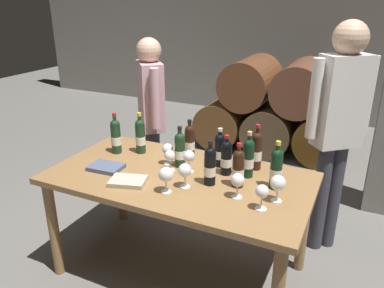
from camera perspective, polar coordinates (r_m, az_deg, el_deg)
The scene contains 27 objects.
ground_plane at distance 2.88m, azimuth -1.80°, elevation -18.45°, with size 14.00×14.00×0.00m, color #66635E.
cellar_back_wall at distance 6.26m, azimuth 16.64°, elevation 16.52°, with size 10.00×0.24×2.80m, color gray.
barrel_stack at distance 4.86m, azimuth 12.30°, elevation 5.07°, with size 1.86×0.90×1.15m.
dining_table at distance 2.51m, azimuth -1.98°, elevation -6.65°, with size 1.70×0.90×0.76m.
wine_bottle_0 at distance 2.80m, azimuth -7.82°, elevation 1.25°, with size 0.07×0.07×0.31m.
wine_bottle_1 at distance 2.45m, azimuth 5.21°, elevation -2.01°, with size 0.07×0.07×0.27m.
wine_bottle_2 at distance 2.31m, azimuth 2.72°, elevation -3.27°, with size 0.07×0.07×0.29m.
wine_bottle_3 at distance 2.54m, azimuth 9.72°, elevation -0.92°, with size 0.07×0.07×0.31m.
wine_bottle_4 at distance 2.83m, azimuth -11.44°, elevation 1.21°, with size 0.07×0.07×0.31m.
wine_bottle_5 at distance 2.55m, azimuth -1.83°, elevation -0.82°, with size 0.07×0.07×0.29m.
wine_bottle_6 at distance 2.30m, azimuth 7.00°, elevation -3.60°, with size 0.07×0.07×0.28m.
wine_bottle_7 at distance 2.31m, azimuth 12.61°, elevation -3.60°, with size 0.07×0.07×0.30m.
wine_bottle_8 at distance 2.70m, azimuth -0.36°, elevation 0.48°, with size 0.07×0.07×0.28m.
wine_bottle_9 at distance 2.56m, azimuth 4.20°, elevation -0.85°, with size 0.07×0.07×0.27m.
wine_bottle_10 at distance 2.43m, azimuth 8.51°, elevation -2.03°, with size 0.07×0.07×0.31m.
wine_glass_0 at distance 2.49m, azimuth -3.38°, elevation -1.88°, with size 0.07×0.07×0.15m.
wine_glass_1 at distance 2.27m, azimuth -1.09°, elevation -4.07°, with size 0.08×0.08×0.16m.
wine_glass_2 at distance 2.22m, azimuth -3.98°, elevation -4.68°, with size 0.09×0.09×0.16m.
wine_glass_3 at distance 2.59m, azimuth -3.71°, elevation -0.86°, with size 0.08×0.08×0.15m.
wine_glass_4 at distance 2.17m, azimuth 12.84°, elevation -5.82°, with size 0.09×0.09×0.16m.
wine_glass_5 at distance 2.47m, azimuth -0.47°, elevation -1.96°, with size 0.08×0.08×0.15m.
wine_glass_6 at distance 2.08m, azimuth 10.55°, elevation -7.17°, with size 0.07×0.07×0.15m.
wine_glass_7 at distance 2.18m, azimuth 6.90°, elevation -5.53°, with size 0.08×0.08×0.15m.
tasting_notebook at distance 2.61m, azimuth -12.86°, elevation -3.44°, with size 0.22×0.16×0.03m, color #4C5670.
leather_ledger at distance 2.40m, azimuth -9.65°, elevation -5.55°, with size 0.22×0.16×0.03m, color #B2A893.
sommelier_presenting at distance 2.83m, azimuth 21.25°, elevation 3.42°, with size 0.39×0.35×1.72m.
taster_seated_left at distance 3.29m, azimuth -6.18°, elevation 4.95°, with size 0.35×0.39×1.54m.
Camera 1 is at (1.03, -1.96, 1.85)m, focal length 35.29 mm.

